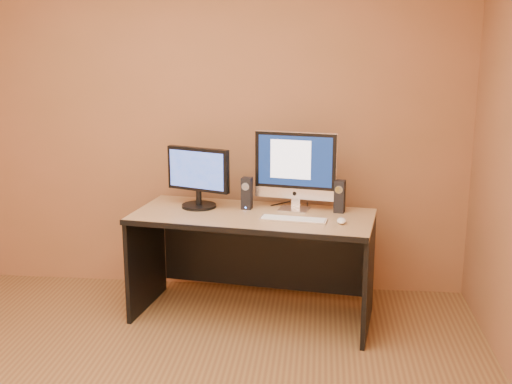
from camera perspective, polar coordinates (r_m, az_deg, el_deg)
walls at (r=2.94m, az=-12.13°, el=1.34°), size 4.00×4.00×2.60m
desk at (r=4.44m, az=-0.31°, el=-6.63°), size 1.69×0.93×0.74m
imac at (r=4.38m, az=3.45°, el=1.91°), size 0.60×0.32×0.55m
second_monitor at (r=4.47m, az=-5.14°, el=1.26°), size 0.54×0.40×0.42m
speaker_left at (r=4.44m, az=-0.82°, el=-0.11°), size 0.08×0.08×0.22m
speaker_right at (r=4.38m, az=7.45°, el=-0.40°), size 0.08×0.09×0.22m
keyboard at (r=4.18m, az=3.34°, el=-2.43°), size 0.44×0.17×0.02m
mouse at (r=4.15m, az=7.60°, el=-2.54°), size 0.06×0.10×0.04m
cable_a at (r=4.54m, az=4.59°, el=-1.23°), size 0.01×0.22×0.01m
cable_b at (r=4.59m, az=2.18°, el=-1.04°), size 0.13×0.14×0.01m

